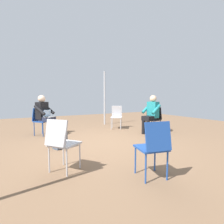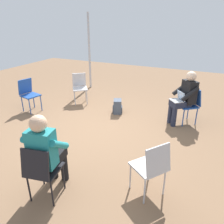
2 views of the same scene
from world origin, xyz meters
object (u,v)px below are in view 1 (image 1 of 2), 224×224
(chair_northeast, at_px, (117,115))
(person_with_laptop, at_px, (45,113))
(chair_southwest, at_px, (61,141))
(chair_east, at_px, (154,118))
(backpack_near_laptop_user, at_px, (60,142))
(chair_northwest, at_px, (40,119))
(person_in_teal, at_px, (151,112))
(chair_south, at_px, (154,145))

(chair_northeast, height_order, person_with_laptop, person_with_laptop)
(chair_southwest, height_order, chair_northeast, same)
(chair_east, height_order, backpack_near_laptop_user, chair_east)
(chair_northwest, relative_size, person_with_laptop, 0.69)
(person_with_laptop, relative_size, person_in_teal, 1.00)
(chair_northwest, bearing_deg, person_in_teal, 115.04)
(chair_southwest, xyz_separation_m, chair_south, (1.10, -0.87, 0.00))
(chair_northwest, xyz_separation_m, person_with_laptop, (0.11, -0.13, 0.20))
(chair_south, bearing_deg, chair_northwest, 117.22)
(chair_east, height_order, chair_northwest, same)
(chair_southwest, height_order, person_with_laptop, person_with_laptop)
(chair_south, bearing_deg, chair_east, 59.67)
(chair_south, height_order, chair_northeast, same)
(chair_southwest, height_order, chair_northwest, same)
(chair_northwest, distance_m, person_with_laptop, 0.26)
(chair_east, relative_size, chair_northeast, 1.00)
(chair_northwest, bearing_deg, person_with_laptop, 90.00)
(chair_east, xyz_separation_m, backpack_near_laptop_user, (-3.13, -0.31, -0.34))
(person_with_laptop, xyz_separation_m, person_in_teal, (3.06, -1.35, 0.00))
(chair_east, relative_size, chair_northwest, 1.00)
(chair_southwest, relative_size, chair_northeast, 1.00)
(chair_northwest, bearing_deg, chair_northeast, 136.51)
(backpack_near_laptop_user, bearing_deg, chair_southwest, -101.07)
(backpack_near_laptop_user, bearing_deg, person_with_laptop, 93.36)
(chair_east, distance_m, backpack_near_laptop_user, 3.16)
(chair_northeast, height_order, backpack_near_laptop_user, chair_northeast)
(chair_northeast, distance_m, backpack_near_laptop_user, 2.93)
(chair_east, xyz_separation_m, person_with_laptop, (-3.22, 1.31, 0.20))
(chair_south, xyz_separation_m, person_with_laptop, (-0.94, 3.80, 0.20))
(chair_east, distance_m, person_in_teal, 0.26)
(chair_northwest, bearing_deg, chair_southwest, 49.05)
(chair_northwest, xyz_separation_m, backpack_near_laptop_user, (0.20, -1.75, -0.34))
(chair_northeast, xyz_separation_m, person_in_teal, (0.53, -1.31, 0.20))
(chair_southwest, bearing_deg, person_in_teal, 78.80)
(person_in_teal, distance_m, backpack_near_laptop_user, 3.03)
(person_in_teal, bearing_deg, chair_south, 128.19)
(person_with_laptop, bearing_deg, person_in_teal, 116.27)
(person_in_teal, height_order, backpack_near_laptop_user, person_in_teal)
(chair_northeast, xyz_separation_m, backpack_near_laptop_user, (-2.44, -1.59, -0.34))
(chair_northeast, height_order, person_in_teal, person_in_teal)
(chair_south, height_order, person_in_teal, person_in_teal)
(chair_southwest, distance_m, chair_south, 1.40)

